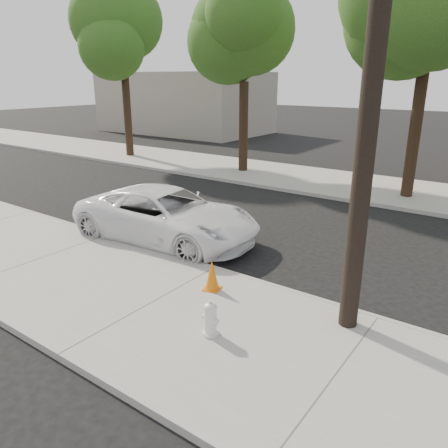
{
  "coord_description": "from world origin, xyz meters",
  "views": [
    {
      "loc": [
        5.94,
        -9.93,
        4.58
      ],
      "look_at": [
        -0.29,
        -1.32,
        1.0
      ],
      "focal_mm": 35.0,
      "sensor_mm": 36.0,
      "label": 1
    }
  ],
  "objects_px": {
    "utility_pole": "(374,69)",
    "police_cruiser": "(167,215)",
    "traffic_cone": "(212,275)",
    "fire_hydrant": "(210,319)"
  },
  "relations": [
    {
      "from": "utility_pole",
      "to": "police_cruiser",
      "type": "xyz_separation_m",
      "value": [
        -6.09,
        1.59,
        -3.92
      ]
    },
    {
      "from": "utility_pole",
      "to": "traffic_cone",
      "type": "height_order",
      "value": "utility_pole"
    },
    {
      "from": "utility_pole",
      "to": "fire_hydrant",
      "type": "bearing_deg",
      "value": -136.17
    },
    {
      "from": "police_cruiser",
      "to": "fire_hydrant",
      "type": "distance_m",
      "value": 5.42
    },
    {
      "from": "traffic_cone",
      "to": "police_cruiser",
      "type": "bearing_deg",
      "value": 148.04
    },
    {
      "from": "fire_hydrant",
      "to": "traffic_cone",
      "type": "bearing_deg",
      "value": 128.06
    },
    {
      "from": "fire_hydrant",
      "to": "police_cruiser",
      "type": "bearing_deg",
      "value": 142.65
    },
    {
      "from": "utility_pole",
      "to": "traffic_cone",
      "type": "bearing_deg",
      "value": -172.85
    },
    {
      "from": "utility_pole",
      "to": "police_cruiser",
      "type": "bearing_deg",
      "value": 165.33
    },
    {
      "from": "utility_pole",
      "to": "police_cruiser",
      "type": "distance_m",
      "value": 7.42
    }
  ]
}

